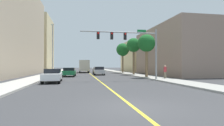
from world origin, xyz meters
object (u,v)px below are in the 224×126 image
object	(u,v)px
car_black	(97,70)
pedestrian	(165,72)
delivery_truck	(84,66)
car_white	(53,75)
street_lamp	(53,47)
traffic_signal_mast	(131,42)
palm_far	(123,50)
car_silver	(99,71)
palm_near	(146,44)
palm_mid	(134,46)
car_green	(69,72)

from	to	relation	value
car_black	pedestrian	bearing A→B (deg)	-70.19
delivery_truck	pedestrian	size ratio (longest dim) A/B	4.88
car_white	street_lamp	bearing A→B (deg)	-84.26
traffic_signal_mast	street_lamp	bearing A→B (deg)	129.30
traffic_signal_mast	delivery_truck	size ratio (longest dim) A/B	1.14
pedestrian	car_white	bearing A→B (deg)	-7.33
palm_far	car_black	world-z (taller)	palm_far
car_black	car_silver	distance (m)	7.30
palm_near	delivery_truck	bearing A→B (deg)	111.40
traffic_signal_mast	palm_near	size ratio (longest dim) A/B	1.51
delivery_truck	palm_far	bearing A→B (deg)	-28.79
car_silver	pedestrian	bearing A→B (deg)	-58.93
street_lamp	traffic_signal_mast	bearing A→B (deg)	-50.70
traffic_signal_mast	street_lamp	world-z (taller)	street_lamp
palm_near	palm_far	bearing A→B (deg)	88.55
pedestrian	car_silver	bearing A→B (deg)	-75.03
palm_mid	delivery_truck	distance (m)	16.24
delivery_truck	palm_near	bearing A→B (deg)	-68.55
palm_far	car_silver	size ratio (longest dim) A/B	1.46
palm_near	car_green	xyz separation A→B (m)	(-11.07, 5.11, -4.14)
traffic_signal_mast	palm_far	world-z (taller)	palm_far
delivery_truck	car_white	bearing A→B (deg)	-98.51
palm_near	car_black	distance (m)	18.08
car_green	pedestrian	xyz separation A→B (m)	(12.32, -8.36, 0.23)
car_black	traffic_signal_mast	bearing A→B (deg)	-83.19
traffic_signal_mast	car_white	bearing A→B (deg)	-174.51
delivery_truck	pedestrian	xyz separation A→B (m)	(9.58, -24.50, -0.65)
car_white	delivery_truck	xyz separation A→B (m)	(3.94, 26.16, 0.88)
palm_near	car_white	distance (m)	13.85
street_lamp	car_silver	bearing A→B (deg)	2.10
palm_far	car_white	bearing A→B (deg)	-120.72
car_white	pedestrian	size ratio (longest dim) A/B	2.70
car_black	car_green	xyz separation A→B (m)	(-5.55, -11.59, 0.04)
palm_mid	car_silver	distance (m)	8.03
street_lamp	delivery_truck	size ratio (longest dim) A/B	1.12
delivery_truck	car_black	bearing A→B (deg)	-58.30
palm_far	car_white	size ratio (longest dim) A/B	1.52
palm_mid	car_black	bearing A→B (deg)	125.60
palm_mid	traffic_signal_mast	bearing A→B (deg)	-107.98
street_lamp	palm_mid	world-z (taller)	street_lamp
palm_mid	car_green	xyz separation A→B (m)	(-11.62, -3.10, -4.76)
palm_far	car_silver	world-z (taller)	palm_far
car_green	pedestrian	world-z (taller)	pedestrian
traffic_signal_mast	car_green	bearing A→B (deg)	129.78
traffic_signal_mast	car_green	distance (m)	12.55
palm_mid	car_white	size ratio (longest dim) A/B	1.52
car_black	street_lamp	bearing A→B (deg)	-137.73
palm_far	traffic_signal_mast	bearing A→B (deg)	-100.64
pedestrian	traffic_signal_mast	bearing A→B (deg)	-4.53
palm_near	car_silver	bearing A→B (deg)	121.90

